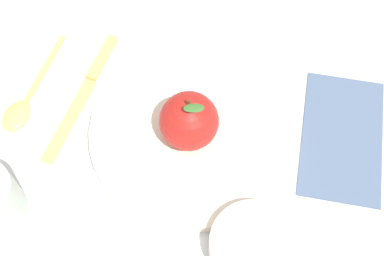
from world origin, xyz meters
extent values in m
plane|color=silver|center=(0.00, 0.00, 0.00)|extent=(2.40, 2.40, 0.00)
cylinder|color=silver|center=(0.03, 0.00, 0.01)|extent=(0.26, 0.26, 0.02)
torus|color=silver|center=(0.03, 0.00, 0.01)|extent=(0.26, 0.26, 0.01)
sphere|color=#B21E19|center=(0.03, -0.01, 0.05)|extent=(0.07, 0.07, 0.07)
cylinder|color=#4C3319|center=(0.03, -0.01, 0.10)|extent=(0.00, 0.00, 0.02)
ellipsoid|color=#386628|center=(0.04, -0.01, 0.10)|extent=(0.02, 0.03, 0.00)
cylinder|color=silver|center=(0.19, -0.03, 0.02)|extent=(0.10, 0.10, 0.04)
torus|color=silver|center=(0.19, -0.03, 0.03)|extent=(0.10, 0.10, 0.01)
cylinder|color=#B7AF9F|center=(0.19, -0.03, 0.03)|extent=(0.08, 0.08, 0.01)
cube|color=#D8B766|center=(-0.08, -0.12, 0.00)|extent=(0.09, 0.12, 0.00)
cube|color=#D8B766|center=(-0.14, -0.03, 0.01)|extent=(0.05, 0.07, 0.01)
ellipsoid|color=#D8B766|center=(-0.13, -0.18, 0.01)|extent=(0.06, 0.06, 0.01)
cube|color=#D8B766|center=(-0.18, -0.11, 0.00)|extent=(0.08, 0.10, 0.01)
cube|color=slate|center=(0.14, 0.16, 0.00)|extent=(0.20, 0.20, 0.00)
camera|label=1|loc=(0.29, -0.18, 0.63)|focal=49.98mm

